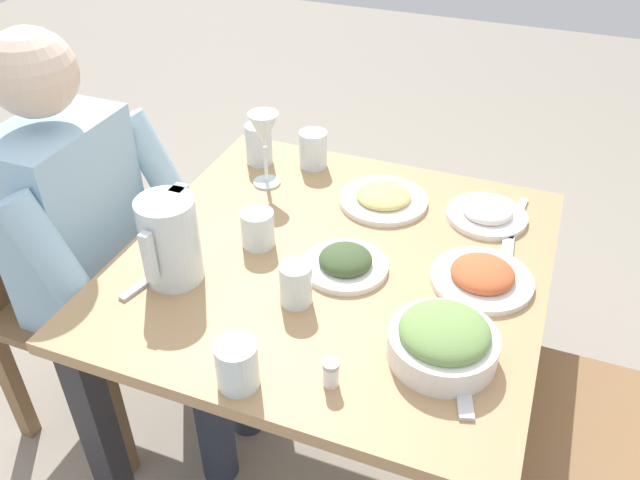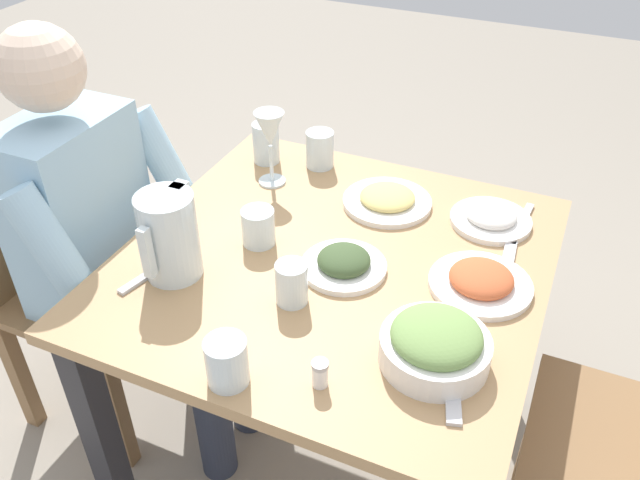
% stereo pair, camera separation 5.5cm
% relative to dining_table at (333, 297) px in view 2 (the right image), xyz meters
% --- Properties ---
extents(ground_plane, '(8.00, 8.00, 0.00)m').
position_rel_dining_table_xyz_m(ground_plane, '(0.00, 0.00, -0.59)').
color(ground_plane, gray).
extents(dining_table, '(0.91, 0.91, 0.70)m').
position_rel_dining_table_xyz_m(dining_table, '(0.00, 0.00, 0.00)').
color(dining_table, tan).
rests_on(dining_table, ground_plane).
extents(chair_near, '(0.40, 0.40, 0.86)m').
position_rel_dining_table_xyz_m(chair_near, '(0.07, -0.76, -0.10)').
color(chair_near, olive).
rests_on(chair_near, ground_plane).
extents(diner_near, '(0.48, 0.53, 1.16)m').
position_rel_dining_table_xyz_m(diner_near, '(0.07, -0.55, 0.04)').
color(diner_near, '#9EC6E0').
rests_on(diner_near, ground_plane).
extents(water_pitcher, '(0.16, 0.12, 0.19)m').
position_rel_dining_table_xyz_m(water_pitcher, '(0.18, -0.29, 0.21)').
color(water_pitcher, silver).
rests_on(water_pitcher, dining_table).
extents(salad_bowl, '(0.20, 0.20, 0.09)m').
position_rel_dining_table_xyz_m(salad_bowl, '(0.21, 0.28, 0.16)').
color(salad_bowl, white).
rests_on(salad_bowl, dining_table).
extents(plate_dolmas, '(0.18, 0.18, 0.05)m').
position_rel_dining_table_xyz_m(plate_dolmas, '(0.03, 0.03, 0.13)').
color(plate_dolmas, white).
rests_on(plate_dolmas, dining_table).
extents(plate_rice_curry, '(0.21, 0.21, 0.05)m').
position_rel_dining_table_xyz_m(plate_rice_curry, '(-0.03, 0.32, 0.13)').
color(plate_rice_curry, white).
rests_on(plate_rice_curry, dining_table).
extents(plate_fries, '(0.22, 0.22, 0.04)m').
position_rel_dining_table_xyz_m(plate_fries, '(-0.25, 0.04, 0.13)').
color(plate_fries, white).
rests_on(plate_fries, dining_table).
extents(plate_yoghurt, '(0.19, 0.19, 0.04)m').
position_rel_dining_table_xyz_m(plate_yoghurt, '(-0.28, 0.29, 0.13)').
color(plate_yoghurt, white).
rests_on(plate_yoghurt, dining_table).
extents(water_glass_center, '(0.07, 0.07, 0.10)m').
position_rel_dining_table_xyz_m(water_glass_center, '(-0.36, -0.19, 0.16)').
color(water_glass_center, silver).
rests_on(water_glass_center, dining_table).
extents(water_glass_far_right, '(0.07, 0.07, 0.09)m').
position_rel_dining_table_xyz_m(water_glass_far_right, '(0.16, -0.02, 0.16)').
color(water_glass_far_right, silver).
rests_on(water_glass_far_right, dining_table).
extents(water_glass_far_left, '(0.07, 0.07, 0.09)m').
position_rel_dining_table_xyz_m(water_glass_far_left, '(0.01, -0.18, 0.16)').
color(water_glass_far_left, silver).
rests_on(water_glass_far_left, dining_table).
extents(water_glass_by_pitcher, '(0.08, 0.08, 0.09)m').
position_rel_dining_table_xyz_m(water_glass_by_pitcher, '(0.40, -0.03, 0.16)').
color(water_glass_by_pitcher, silver).
rests_on(water_glass_by_pitcher, dining_table).
extents(water_glass_near_right, '(0.07, 0.07, 0.11)m').
position_rel_dining_table_xyz_m(water_glass_near_right, '(-0.33, -0.34, 0.17)').
color(water_glass_near_right, silver).
rests_on(water_glass_near_right, dining_table).
extents(wine_glass, '(0.08, 0.08, 0.20)m').
position_rel_dining_table_xyz_m(wine_glass, '(-0.23, -0.27, 0.26)').
color(wine_glass, silver).
rests_on(wine_glass, dining_table).
extents(salt_shaker, '(0.03, 0.03, 0.05)m').
position_rel_dining_table_xyz_m(salt_shaker, '(0.34, 0.12, 0.14)').
color(salt_shaker, white).
rests_on(salt_shaker, dining_table).
extents(fork_near, '(0.17, 0.07, 0.01)m').
position_rel_dining_table_xyz_m(fork_near, '(0.25, 0.33, 0.12)').
color(fork_near, silver).
rests_on(fork_near, dining_table).
extents(knife_near, '(0.18, 0.06, 0.01)m').
position_rel_dining_table_xyz_m(knife_near, '(0.20, -0.33, 0.12)').
color(knife_near, silver).
rests_on(knife_near, dining_table).
extents(fork_far, '(0.17, 0.04, 0.01)m').
position_rel_dining_table_xyz_m(fork_far, '(-0.17, 0.35, 0.12)').
color(fork_far, silver).
rests_on(fork_far, dining_table).
extents(knife_far, '(0.19, 0.03, 0.01)m').
position_rel_dining_table_xyz_m(knife_far, '(-0.29, 0.35, 0.12)').
color(knife_far, silver).
rests_on(knife_far, dining_table).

